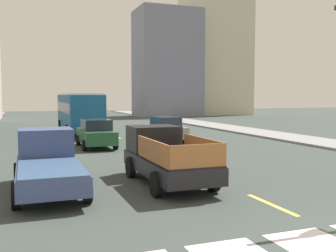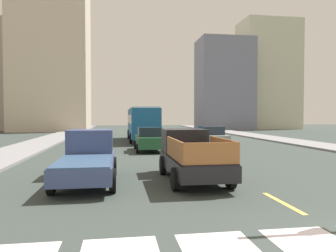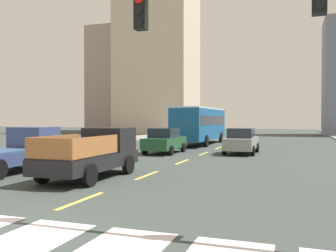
{
  "view_description": "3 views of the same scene",
  "coord_description": "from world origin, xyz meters",
  "px_view_note": "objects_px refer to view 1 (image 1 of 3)",
  "views": [
    {
      "loc": [
        -6.63,
        -5.4,
        3.13
      ],
      "look_at": [
        0.58,
        14.25,
        1.53
      ],
      "focal_mm": 41.94,
      "sensor_mm": 36.0,
      "label": 1
    },
    {
      "loc": [
        -4.77,
        -4.84,
        2.57
      ],
      "look_at": [
        -2.5,
        9.94,
        2.08
      ],
      "focal_mm": 34.75,
      "sensor_mm": 36.0,
      "label": 2
    },
    {
      "loc": [
        5.83,
        -5.18,
        2.37
      ],
      "look_at": [
        -0.06,
        11.84,
        2.0
      ],
      "focal_mm": 39.47,
      "sensor_mm": 36.0,
      "label": 3
    }
  ],
  "objects_px": {
    "sedan_near_left": "(96,133)",
    "sedan_mid": "(165,129)",
    "pickup_dark": "(48,163)",
    "city_bus": "(79,110)",
    "pickup_stakebed": "(164,156)"
  },
  "relations": [
    {
      "from": "pickup_stakebed",
      "to": "city_bus",
      "type": "bearing_deg",
      "value": 92.82
    },
    {
      "from": "pickup_stakebed",
      "to": "sedan_mid",
      "type": "xyz_separation_m",
      "value": [
        4.28,
        11.85,
        -0.08
      ]
    },
    {
      "from": "pickup_stakebed",
      "to": "pickup_dark",
      "type": "distance_m",
      "value": 4.06
    },
    {
      "from": "pickup_stakebed",
      "to": "city_bus",
      "type": "xyz_separation_m",
      "value": [
        -0.52,
        19.68,
        1.02
      ]
    },
    {
      "from": "city_bus",
      "to": "pickup_dark",
      "type": "bearing_deg",
      "value": -102.15
    },
    {
      "from": "city_bus",
      "to": "pickup_stakebed",
      "type": "bearing_deg",
      "value": -90.36
    },
    {
      "from": "pickup_dark",
      "to": "sedan_mid",
      "type": "bearing_deg",
      "value": 57.01
    },
    {
      "from": "city_bus",
      "to": "sedan_near_left",
      "type": "height_order",
      "value": "city_bus"
    },
    {
      "from": "sedan_near_left",
      "to": "sedan_mid",
      "type": "height_order",
      "value": "same"
    },
    {
      "from": "pickup_dark",
      "to": "city_bus",
      "type": "relative_size",
      "value": 0.48
    },
    {
      "from": "pickup_dark",
      "to": "city_bus",
      "type": "distance_m",
      "value": 19.88
    },
    {
      "from": "sedan_mid",
      "to": "city_bus",
      "type": "bearing_deg",
      "value": 124.03
    },
    {
      "from": "pickup_dark",
      "to": "sedan_near_left",
      "type": "distance_m",
      "value": 10.82
    },
    {
      "from": "pickup_stakebed",
      "to": "pickup_dark",
      "type": "relative_size",
      "value": 1.0
    },
    {
      "from": "sedan_near_left",
      "to": "city_bus",
      "type": "bearing_deg",
      "value": 91.75
    }
  ]
}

